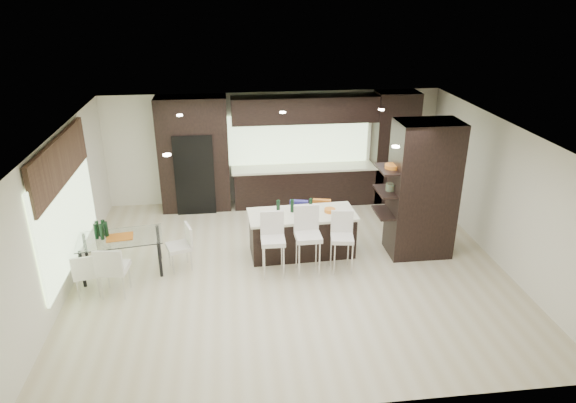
{
  "coord_description": "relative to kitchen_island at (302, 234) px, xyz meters",
  "views": [
    {
      "loc": [
        -1.07,
        -8.42,
        5.02
      ],
      "look_at": [
        0.0,
        0.6,
        1.15
      ],
      "focal_mm": 32.0,
      "sensor_mm": 36.0,
      "label": 1
    }
  ],
  "objects": [
    {
      "name": "right_wall",
      "position": [
        3.72,
        -0.62,
        0.91
      ],
      "size": [
        0.02,
        7.0,
        2.7
      ],
      "primitive_type": "cube",
      "color": "silver",
      "rests_on": "ground"
    },
    {
      "name": "bench",
      "position": [
        0.34,
        0.39,
        -0.17
      ],
      "size": [
        1.48,
        0.86,
        0.53
      ],
      "primitive_type": "cube",
      "rotation": [
        0.0,
        0.0,
        -0.25
      ],
      "color": "black",
      "rests_on": "ground"
    },
    {
      "name": "window_left",
      "position": [
        -4.24,
        -0.42,
        0.91
      ],
      "size": [
        0.04,
        3.2,
        1.9
      ],
      "primitive_type": "cube",
      "color": "#B2D199",
      "rests_on": "left_wall"
    },
    {
      "name": "back_cabinetry",
      "position": [
        0.22,
        2.55,
        0.91
      ],
      "size": [
        6.8,
        0.68,
        2.7
      ],
      "primitive_type": "cube",
      "color": "black",
      "rests_on": "ground"
    },
    {
      "name": "partition_column",
      "position": [
        2.32,
        -0.22,
        0.91
      ],
      "size": [
        1.2,
        0.8,
        2.7
      ],
      "primitive_type": "cube",
      "color": "black",
      "rests_on": "ground"
    },
    {
      "name": "stool_mid",
      "position": [
        0.0,
        -0.78,
        0.09
      ],
      "size": [
        0.47,
        0.47,
        1.05
      ],
      "primitive_type": "cube",
      "rotation": [
        0.0,
        0.0,
        0.02
      ],
      "color": "silver",
      "rests_on": "ground"
    },
    {
      "name": "stone_accent",
      "position": [
        -4.21,
        -0.42,
        1.81
      ],
      "size": [
        0.08,
        3.0,
        0.8
      ],
      "primitive_type": "cube",
      "color": "brown",
      "rests_on": "left_wall"
    },
    {
      "name": "back_wall",
      "position": [
        -0.28,
        2.88,
        0.91
      ],
      "size": [
        8.0,
        0.02,
        2.7
      ],
      "primitive_type": "cube",
      "color": "silver",
      "rests_on": "ground"
    },
    {
      "name": "ceiling",
      "position": [
        -0.28,
        -0.62,
        2.26
      ],
      "size": [
        8.0,
        7.0,
        0.02
      ],
      "primitive_type": "cube",
      "color": "white",
      "rests_on": "ground"
    },
    {
      "name": "chair_end",
      "position": [
        -2.38,
        -0.34,
        -0.03
      ],
      "size": [
        0.55,
        0.55,
        0.81
      ],
      "primitive_type": "cube",
      "rotation": [
        0.0,
        0.0,
        1.87
      ],
      "color": "silver",
      "rests_on": "ground"
    },
    {
      "name": "ground",
      "position": [
        -0.28,
        -0.62,
        -0.44
      ],
      "size": [
        8.0,
        8.0,
        0.0
      ],
      "primitive_type": "plane",
      "color": "beige",
      "rests_on": "ground"
    },
    {
      "name": "stool_right",
      "position": [
        0.64,
        -0.76,
        0.03
      ],
      "size": [
        0.47,
        0.47,
        0.93
      ],
      "primitive_type": "cube",
      "rotation": [
        0.0,
        0.0,
        -0.15
      ],
      "color": "silver",
      "rests_on": "ground"
    },
    {
      "name": "kitchen_island",
      "position": [
        0.0,
        0.0,
        0.0
      ],
      "size": [
        2.13,
        0.99,
        0.87
      ],
      "primitive_type": "cube",
      "rotation": [
        0.0,
        0.0,
        0.05
      ],
      "color": "black",
      "rests_on": "ground"
    },
    {
      "name": "window_back",
      "position": [
        0.32,
        2.84,
        1.11
      ],
      "size": [
        3.4,
        0.04,
        1.2
      ],
      "primitive_type": "cube",
      "color": "#B2D199",
      "rests_on": "back_wall"
    },
    {
      "name": "refrigerator",
      "position": [
        -2.18,
        2.5,
        0.51
      ],
      "size": [
        0.9,
        0.68,
        1.9
      ],
      "primitive_type": "cube",
      "color": "black",
      "rests_on": "ground"
    },
    {
      "name": "dining_table",
      "position": [
        -3.43,
        -0.34,
        -0.07
      ],
      "size": [
        1.61,
        1.05,
        0.72
      ],
      "primitive_type": "cube",
      "rotation": [
        0.0,
        0.0,
        0.14
      ],
      "color": "white",
      "rests_on": "ground"
    },
    {
      "name": "floor_vase",
      "position": [
        2.02,
        0.03,
        0.21
      ],
      "size": [
        0.48,
        0.48,
        1.28
      ],
      "primitive_type": null,
      "rotation": [
        0.0,
        0.0,
        0.02
      ],
      "color": "#465039",
      "rests_on": "ground"
    },
    {
      "name": "left_wall",
      "position": [
        -4.28,
        -0.62,
        0.91
      ],
      "size": [
        0.02,
        7.0,
        2.7
      ],
      "primitive_type": "cube",
      "color": "silver",
      "rests_on": "ground"
    },
    {
      "name": "stool_left",
      "position": [
        -0.64,
        -0.77,
        0.05
      ],
      "size": [
        0.44,
        0.44,
        0.98
      ],
      "primitive_type": "cube",
      "rotation": [
        0.0,
        0.0,
        -0.02
      ],
      "color": "silver",
      "rests_on": "ground"
    },
    {
      "name": "ceiling_spots",
      "position": [
        -0.28,
        -0.37,
        2.24
      ],
      "size": [
        4.0,
        3.0,
        0.02
      ],
      "primitive_type": "cube",
      "color": "white",
      "rests_on": "ceiling"
    },
    {
      "name": "chair_far",
      "position": [
        -3.9,
        -1.05,
        -0.05
      ],
      "size": [
        0.5,
        0.5,
        0.77
      ],
      "primitive_type": "cube",
      "rotation": [
        0.0,
        0.0,
        0.21
      ],
      "color": "silver",
      "rests_on": "ground"
    },
    {
      "name": "chair_near",
      "position": [
        -3.43,
        -1.08,
        0.01
      ],
      "size": [
        0.53,
        0.53,
        0.89
      ],
      "primitive_type": "cube",
      "rotation": [
        0.0,
        0.0,
        -0.1
      ],
      "color": "silver",
      "rests_on": "ground"
    }
  ]
}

